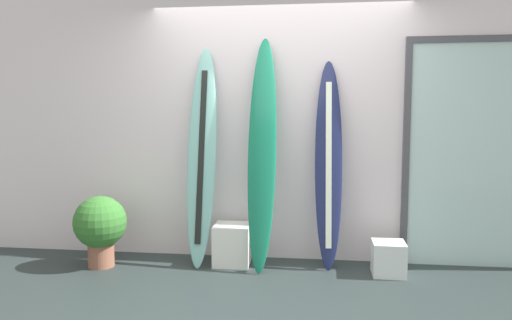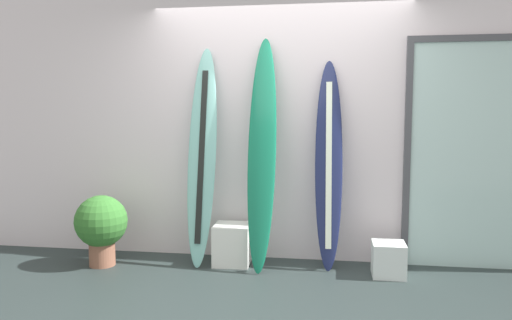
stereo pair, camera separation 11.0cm
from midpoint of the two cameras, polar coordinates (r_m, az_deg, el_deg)
name	(u,v)px [view 1 (the left image)]	position (r m, az deg, el deg)	size (l,w,h in m)	color
ground	(265,307)	(3.91, 0.27, -16.79)	(8.00, 8.00, 0.04)	#283231
wall_back	(280,119)	(4.90, 2.14, 4.83)	(7.20, 0.20, 2.80)	silver
surfboard_seafoam	(202,158)	(4.70, -7.04, 0.25)	(0.29, 0.47, 2.10)	#7BBFB4
surfboard_emerald	(262,154)	(4.54, 0.03, 0.70)	(0.27, 0.55, 2.18)	#147251
surfboard_navy	(329,166)	(4.61, 7.83, -0.72)	(0.28, 0.38, 1.96)	#1D254F
display_block_left	(232,244)	(4.79, -3.46, -9.83)	(0.35, 0.35, 0.39)	white
display_block_center	(388,258)	(4.63, 14.59, -11.09)	(0.29, 0.29, 0.30)	silver
glass_door	(468,150)	(4.96, 22.97, 1.12)	(1.19, 0.06, 2.17)	silver
potted_plant	(100,225)	(4.90, -18.41, -7.26)	(0.50, 0.50, 0.68)	#8D5843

